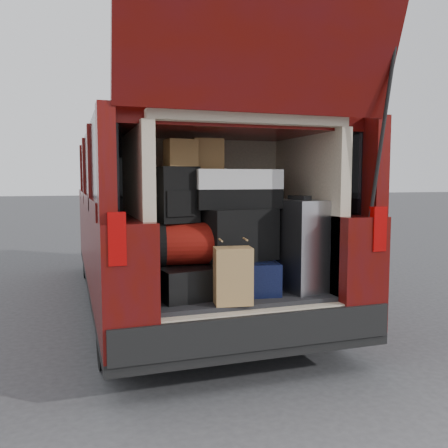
{
  "coord_description": "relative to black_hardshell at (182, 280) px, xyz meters",
  "views": [
    {
      "loc": [
        -1.11,
        -3.01,
        1.35
      ],
      "look_at": [
        -0.05,
        0.2,
        1.03
      ],
      "focal_mm": 38.0,
      "sensor_mm": 36.0,
      "label": 1
    }
  ],
  "objects": [
    {
      "name": "navy_hardshell",
      "position": [
        0.46,
        -0.01,
        0.01
      ],
      "size": [
        0.5,
        0.58,
        0.23
      ],
      "primitive_type": "cube",
      "rotation": [
        0.0,
        0.0,
        -0.15
      ],
      "color": "black",
      "rests_on": "load_floor"
    },
    {
      "name": "kraft_bag",
      "position": [
        0.26,
        -0.34,
        0.08
      ],
      "size": [
        0.26,
        0.19,
        0.37
      ],
      "primitive_type": "cube",
      "rotation": [
        0.0,
        0.0,
        -0.15
      ],
      "color": "#AC804D",
      "rests_on": "load_floor"
    },
    {
      "name": "ground",
      "position": [
        0.38,
        -0.15,
        -0.66
      ],
      "size": [
        80.0,
        80.0,
        0.0
      ],
      "primitive_type": "plane",
      "color": "#363639",
      "rests_on": "ground"
    },
    {
      "name": "silver_roller",
      "position": [
        0.85,
        -0.09,
        0.22
      ],
      "size": [
        0.34,
        0.47,
        0.65
      ],
      "primitive_type": "cube",
      "rotation": [
        0.0,
        0.0,
        0.16
      ],
      "color": "white",
      "rests_on": "load_floor"
    },
    {
      "name": "grocery_sack_upper",
      "position": [
        0.21,
        0.11,
        0.87
      ],
      "size": [
        0.22,
        0.18,
        0.22
      ],
      "primitive_type": "cube",
      "rotation": [
        0.0,
        0.0,
        -0.01
      ],
      "color": "brown",
      "rests_on": "twotone_duffel"
    },
    {
      "name": "black_soft_case",
      "position": [
        0.42,
        0.0,
        0.3
      ],
      "size": [
        0.56,
        0.4,
        0.37
      ],
      "primitive_type": "cube",
      "rotation": [
        0.0,
        0.0,
        0.2
      ],
      "color": "black",
      "rests_on": "navy_hardshell"
    },
    {
      "name": "load_floor",
      "position": [
        0.38,
        0.12,
        -0.38
      ],
      "size": [
        1.24,
        1.05,
        0.55
      ],
      "primitive_type": "cube",
      "color": "black",
      "rests_on": "ground"
    },
    {
      "name": "black_hardshell",
      "position": [
        0.0,
        0.0,
        0.0
      ],
      "size": [
        0.46,
        0.58,
        0.21
      ],
      "primitive_type": "cube",
      "rotation": [
        0.0,
        0.0,
        0.16
      ],
      "color": "black",
      "rests_on": "load_floor"
    },
    {
      "name": "minivan",
      "position": [
        0.38,
        1.7,
        0.25
      ],
      "size": [
        1.9,
        5.35,
        2.77
      ],
      "color": "black",
      "rests_on": "ground"
    },
    {
      "name": "twotone_duffel",
      "position": [
        0.41,
        0.06,
        0.63
      ],
      "size": [
        0.63,
        0.33,
        0.28
      ],
      "primitive_type": "cube",
      "rotation": [
        0.0,
        0.0,
        -0.02
      ],
      "color": "silver",
      "rests_on": "black_soft_case"
    },
    {
      "name": "grocery_sack_lower",
      "position": [
        0.01,
        0.03,
        0.87
      ],
      "size": [
        0.22,
        0.18,
        0.18
      ],
      "primitive_type": "cube",
      "rotation": [
        0.0,
        0.0,
        0.1
      ],
      "color": "brown",
      "rests_on": "backpack"
    },
    {
      "name": "red_duffel",
      "position": [
        0.04,
        0.0,
        0.25
      ],
      "size": [
        0.48,
        0.34,
        0.29
      ],
      "primitive_type": "cube",
      "rotation": [
        0.0,
        0.0,
        -0.12
      ],
      "color": "maroon",
      "rests_on": "black_hardshell"
    },
    {
      "name": "backpack",
      "position": [
        -0.02,
        0.03,
        0.59
      ],
      "size": [
        0.29,
        0.21,
        0.38
      ],
      "primitive_type": "cube",
      "rotation": [
        0.0,
        0.0,
        0.19
      ],
      "color": "black",
      "rests_on": "red_duffel"
    }
  ]
}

